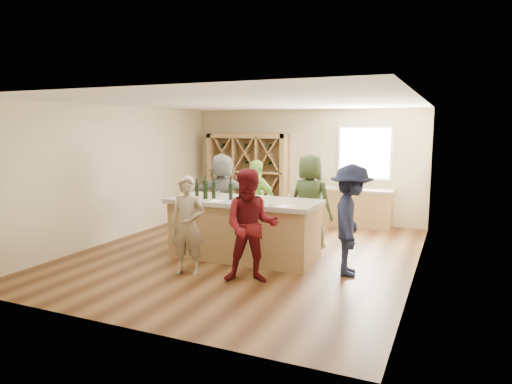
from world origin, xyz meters
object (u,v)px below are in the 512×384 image
at_px(person_server, 351,220).
at_px(person_far_mid, 256,203).
at_px(wine_bottle_b, 205,190).
at_px(person_near_right, 251,226).
at_px(person_far_left, 223,196).
at_px(sink, 349,184).
at_px(person_far_right, 310,202).
at_px(tasting_counter_base, 244,231).
at_px(wine_rack, 248,175).
at_px(person_near_left, 188,225).
at_px(wine_bottle_e, 231,192).
at_px(wine_bottle_a, 197,190).
at_px(wine_bottle_c, 214,191).

relative_size(person_server, person_far_mid, 1.04).
bearing_deg(wine_bottle_b, person_near_right, -34.22).
height_order(person_near_right, person_far_left, person_far_left).
distance_m(sink, person_far_right, 2.35).
distance_m(sink, tasting_counter_base, 3.70).
distance_m(person_near_right, person_far_left, 2.85).
xyz_separation_m(sink, tasting_counter_base, (-1.12, -3.49, -0.51)).
distance_m(wine_rack, person_far_left, 2.45).
distance_m(wine_rack, person_near_right, 5.18).
distance_m(person_near_left, person_server, 2.61).
height_order(sink, person_far_left, person_far_left).
distance_m(wine_bottle_e, person_far_right, 1.70).
height_order(person_near_left, person_far_right, person_far_right).
bearing_deg(person_far_mid, person_near_right, 123.78).
bearing_deg(wine_bottle_a, wine_bottle_b, -19.95).
distance_m(person_far_mid, person_far_right, 1.08).
height_order(tasting_counter_base, person_far_left, person_far_left).
height_order(wine_bottle_b, person_near_right, person_near_right).
relative_size(wine_bottle_a, wine_bottle_e, 0.92).
relative_size(sink, person_far_mid, 0.32).
distance_m(wine_bottle_e, person_far_left, 1.59).
height_order(wine_bottle_c, wine_bottle_e, wine_bottle_e).
distance_m(wine_bottle_e, person_far_mid, 1.17).
relative_size(sink, person_far_right, 0.29).
bearing_deg(person_near_left, wine_bottle_c, 83.44).
bearing_deg(wine_rack, tasting_counter_base, -66.11).
relative_size(sink, person_near_left, 0.34).
distance_m(wine_bottle_a, wine_bottle_e, 0.69).
distance_m(wine_rack, wine_bottle_e, 3.94).
height_order(wine_bottle_c, person_server, person_server).
bearing_deg(person_far_right, wine_bottle_c, 56.28).
bearing_deg(person_far_mid, wine_rack, -49.52).
bearing_deg(wine_bottle_a, person_far_left, 97.24).
distance_m(wine_bottle_a, person_server, 2.87).
xyz_separation_m(person_server, person_far_right, (-1.08, 1.32, 0.03)).
bearing_deg(wine_bottle_b, person_far_left, 105.80).
bearing_deg(person_near_right, person_server, 15.48).
bearing_deg(person_near_left, wine_bottle_a, 101.52).
bearing_deg(person_far_right, person_near_right, 98.10).
xyz_separation_m(wine_bottle_c, person_far_left, (-0.52, 1.31, -0.31)).
relative_size(wine_rack, person_far_mid, 1.28).
bearing_deg(wine_rack, sink, -1.49).
height_order(sink, wine_bottle_c, wine_bottle_c).
height_order(wine_bottle_a, wine_bottle_c, wine_bottle_c).
bearing_deg(wine_bottle_c, wine_bottle_a, -178.56).
bearing_deg(person_server, person_far_mid, 51.80).
bearing_deg(person_server, person_far_right, 29.19).
height_order(wine_bottle_a, person_far_mid, person_far_mid).
xyz_separation_m(wine_bottle_c, person_server, (2.50, -0.03, -0.33)).
xyz_separation_m(wine_bottle_a, wine_bottle_c, (0.35, 0.01, 0.01)).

